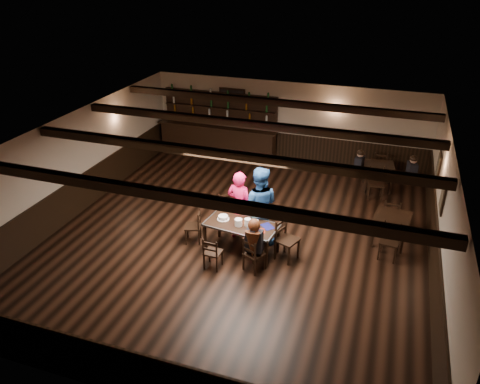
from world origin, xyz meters
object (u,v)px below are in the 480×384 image
(chair_near_left, at_px, (212,251))
(man_blue, at_px, (259,205))
(bar_counter, at_px, (219,136))
(woman_pink, at_px, (240,206))
(cake, at_px, (223,218))
(chair_near_right, at_px, (252,253))
(dining_table, at_px, (241,227))

(chair_near_left, height_order, man_blue, man_blue)
(man_blue, distance_m, bar_counter, 5.47)
(man_blue, bearing_deg, bar_counter, -68.39)
(bar_counter, bearing_deg, woman_pink, -63.57)
(cake, relative_size, bar_counter, 0.07)
(chair_near_right, distance_m, cake, 1.22)
(woman_pink, distance_m, man_blue, 0.48)
(dining_table, xyz_separation_m, man_blue, (0.23, 0.61, 0.29))
(chair_near_right, xyz_separation_m, woman_pink, (-0.70, 1.23, 0.40))
(dining_table, bearing_deg, bar_counter, 116.04)
(cake, bearing_deg, bar_counter, 112.03)
(dining_table, distance_m, woman_pink, 0.66)
(chair_near_right, bearing_deg, dining_table, 125.08)
(chair_near_right, distance_m, bar_counter, 6.68)
(chair_near_left, xyz_separation_m, chair_near_right, (0.86, 0.19, 0.03))
(dining_table, distance_m, bar_counter, 5.89)
(dining_table, xyz_separation_m, bar_counter, (-2.59, 5.29, 0.05))
(chair_near_right, bearing_deg, bar_counter, 117.11)
(dining_table, bearing_deg, man_blue, 69.35)
(dining_table, relative_size, bar_counter, 0.42)
(chair_near_left, distance_m, man_blue, 1.66)
(chair_near_left, relative_size, cake, 2.73)
(woman_pink, xyz_separation_m, man_blue, (0.47, 0.03, 0.08))
(chair_near_left, distance_m, chair_near_right, 0.89)
(chair_near_left, distance_m, cake, 0.98)
(chair_near_left, bearing_deg, bar_counter, 109.56)
(dining_table, relative_size, chair_near_right, 2.11)
(dining_table, xyz_separation_m, woman_pink, (-0.24, 0.57, 0.21))
(chair_near_left, relative_size, chair_near_right, 0.94)
(woman_pink, height_order, man_blue, man_blue)
(bar_counter, bearing_deg, man_blue, -59.02)
(woman_pink, distance_m, cake, 0.56)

